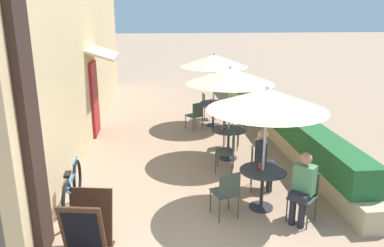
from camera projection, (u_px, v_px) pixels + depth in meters
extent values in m
cube|color=#D6B784|center=(90.00, 59.00, 11.04)|extent=(0.24, 13.85, 4.20)
cube|color=black|center=(29.00, 115.00, 5.03)|extent=(0.12, 0.56, 4.20)
cube|color=maroon|center=(95.00, 99.00, 10.70)|extent=(0.08, 0.96, 2.10)
cube|color=beige|center=(103.00, 53.00, 10.35)|extent=(0.78, 1.80, 0.30)
cube|color=tan|center=(263.00, 116.00, 11.99)|extent=(0.44, 12.85, 0.45)
cube|color=#235B2D|center=(263.00, 101.00, 11.85)|extent=(0.60, 12.21, 0.56)
cylinder|color=#28282D|center=(261.00, 207.00, 6.83)|extent=(0.44, 0.44, 0.02)
cylinder|color=#28282D|center=(262.00, 189.00, 6.73)|extent=(0.06, 0.06, 0.72)
cylinder|color=#28282D|center=(263.00, 171.00, 6.63)|extent=(0.82, 0.82, 0.02)
cylinder|color=#B7B7BC|center=(264.00, 152.00, 6.53)|extent=(0.04, 0.04, 2.16)
cone|color=beige|center=(267.00, 99.00, 6.26)|extent=(2.04, 2.04, 0.36)
sphere|color=#B7B7BC|center=(268.00, 88.00, 6.20)|extent=(0.07, 0.07, 0.07)
cube|color=#384238|center=(302.00, 197.00, 6.26)|extent=(0.57, 0.57, 0.04)
cube|color=#384238|center=(308.00, 182.00, 6.34)|extent=(0.29, 0.29, 0.42)
cylinder|color=#384238|center=(287.00, 210.00, 6.30)|extent=(0.02, 0.02, 0.45)
cylinder|color=#384238|center=(307.00, 217.00, 6.08)|extent=(0.02, 0.02, 0.45)
cylinder|color=#384238|center=(295.00, 202.00, 6.57)|extent=(0.02, 0.02, 0.45)
cylinder|color=#384238|center=(316.00, 209.00, 6.36)|extent=(0.02, 0.02, 0.45)
cylinder|color=#23232D|center=(292.00, 212.00, 6.24)|extent=(0.11, 0.11, 0.47)
cylinder|color=#23232D|center=(302.00, 215.00, 6.14)|extent=(0.11, 0.11, 0.47)
cube|color=#23232D|center=(301.00, 195.00, 6.17)|extent=(0.47, 0.47, 0.12)
cube|color=#4C8456|center=(304.00, 179.00, 6.18)|extent=(0.40, 0.39, 0.50)
sphere|color=#A87556|center=(306.00, 159.00, 6.06)|extent=(0.20, 0.20, 0.20)
cube|color=#384238|center=(261.00, 168.00, 7.42)|extent=(0.49, 0.49, 0.04)
cube|color=#384238|center=(252.00, 158.00, 7.39)|extent=(0.12, 0.38, 0.42)
cylinder|color=#384238|center=(270.00, 183.00, 7.29)|extent=(0.02, 0.02, 0.45)
cylinder|color=#384238|center=(269.00, 176.00, 7.63)|extent=(0.02, 0.02, 0.45)
cylinder|color=#384238|center=(251.00, 182.00, 7.34)|extent=(0.02, 0.02, 0.45)
cylinder|color=#384238|center=(251.00, 175.00, 7.68)|extent=(0.02, 0.02, 0.45)
cylinder|color=#23232D|center=(270.00, 181.00, 7.38)|extent=(0.11, 0.11, 0.47)
cylinder|color=#23232D|center=(269.00, 177.00, 7.54)|extent=(0.11, 0.11, 0.47)
cube|color=#23232D|center=(266.00, 165.00, 7.39)|extent=(0.42, 0.38, 0.12)
cube|color=#282D38|center=(261.00, 153.00, 7.33)|extent=(0.30, 0.38, 0.50)
sphere|color=tan|center=(263.00, 135.00, 7.22)|extent=(0.20, 0.20, 0.20)
cube|color=#384238|center=(225.00, 192.00, 6.44)|extent=(0.49, 0.49, 0.04)
cube|color=#384238|center=(230.00, 186.00, 6.22)|extent=(0.37, 0.13, 0.42)
cylinder|color=#384238|center=(229.00, 198.00, 6.73)|extent=(0.02, 0.02, 0.45)
cylinder|color=#384238|center=(211.00, 201.00, 6.60)|extent=(0.02, 0.02, 0.45)
cylinder|color=#384238|center=(238.00, 207.00, 6.41)|extent=(0.02, 0.02, 0.45)
cylinder|color=#384238|center=(219.00, 211.00, 6.28)|extent=(0.02, 0.02, 0.45)
cylinder|color=#B73D3D|center=(260.00, 166.00, 6.70)|extent=(0.07, 0.07, 0.09)
cylinder|color=#28282D|center=(228.00, 158.00, 9.13)|extent=(0.44, 0.44, 0.02)
cylinder|color=#28282D|center=(228.00, 144.00, 9.03)|extent=(0.06, 0.06, 0.72)
cylinder|color=#28282D|center=(229.00, 130.00, 8.93)|extent=(0.82, 0.82, 0.02)
cylinder|color=#B7B7BC|center=(229.00, 116.00, 8.83)|extent=(0.04, 0.04, 2.16)
cone|color=beige|center=(230.00, 76.00, 8.55)|extent=(2.04, 2.04, 0.36)
sphere|color=#B7B7BC|center=(231.00, 67.00, 8.50)|extent=(0.07, 0.07, 0.07)
cube|color=#384238|center=(231.00, 132.00, 9.71)|extent=(0.50, 0.50, 0.04)
cube|color=#384238|center=(224.00, 123.00, 9.69)|extent=(0.14, 0.37, 0.42)
cylinder|color=#384238|center=(237.00, 142.00, 9.58)|extent=(0.02, 0.02, 0.45)
cylinder|color=#384238|center=(239.00, 138.00, 9.91)|extent=(0.02, 0.02, 0.45)
cylinder|color=#384238|center=(223.00, 141.00, 9.64)|extent=(0.02, 0.02, 0.45)
cylinder|color=#384238|center=(225.00, 137.00, 9.98)|extent=(0.02, 0.02, 0.45)
cube|color=#384238|center=(225.00, 152.00, 8.30)|extent=(0.50, 0.50, 0.04)
cube|color=#384238|center=(233.00, 144.00, 8.21)|extent=(0.14, 0.37, 0.42)
cylinder|color=#384238|center=(218.00, 158.00, 8.57)|extent=(0.02, 0.02, 0.45)
cylinder|color=#384238|center=(216.00, 164.00, 8.23)|extent=(0.02, 0.02, 0.45)
cylinder|color=#384238|center=(233.00, 159.00, 8.50)|extent=(0.02, 0.02, 0.45)
cylinder|color=#384238|center=(232.00, 165.00, 8.16)|extent=(0.02, 0.02, 0.45)
cylinder|color=#B73D3D|center=(223.00, 128.00, 8.87)|extent=(0.07, 0.07, 0.09)
cylinder|color=#28282D|center=(213.00, 125.00, 11.78)|extent=(0.44, 0.44, 0.02)
cylinder|color=#28282D|center=(213.00, 114.00, 11.68)|extent=(0.06, 0.06, 0.72)
cylinder|color=#28282D|center=(213.00, 103.00, 11.57)|extent=(0.82, 0.82, 0.02)
cylinder|color=#B7B7BC|center=(213.00, 92.00, 11.47)|extent=(0.04, 0.04, 2.16)
cone|color=beige|center=(214.00, 61.00, 11.20)|extent=(2.04, 2.04, 0.36)
sphere|color=#B7B7BC|center=(214.00, 54.00, 11.15)|extent=(0.07, 0.07, 0.07)
cube|color=#384238|center=(209.00, 106.00, 12.37)|extent=(0.41, 0.41, 0.04)
cube|color=#384238|center=(203.00, 100.00, 12.29)|extent=(0.04, 0.38, 0.42)
cylinder|color=#384238|center=(215.00, 114.00, 12.29)|extent=(0.02, 0.02, 0.45)
cylinder|color=#384238|center=(213.00, 111.00, 12.63)|extent=(0.02, 0.02, 0.45)
cylinder|color=#384238|center=(204.00, 114.00, 12.24)|extent=(0.02, 0.02, 0.45)
cylinder|color=#384238|center=(203.00, 111.00, 12.58)|extent=(0.02, 0.02, 0.45)
cube|color=#384238|center=(194.00, 116.00, 11.22)|extent=(0.55, 0.55, 0.04)
cube|color=#384238|center=(198.00, 110.00, 11.02)|extent=(0.34, 0.23, 0.42)
cylinder|color=#384238|center=(195.00, 120.00, 11.52)|extent=(0.02, 0.02, 0.45)
cylinder|color=#384238|center=(186.00, 122.00, 11.31)|extent=(0.02, 0.02, 0.45)
cylinder|color=#384238|center=(202.00, 123.00, 11.25)|extent=(0.02, 0.02, 0.45)
cylinder|color=#384238|center=(193.00, 125.00, 11.04)|extent=(0.02, 0.02, 0.45)
cube|color=#384238|center=(236.00, 114.00, 11.38)|extent=(0.54, 0.54, 0.04)
cube|color=#384238|center=(238.00, 106.00, 11.48)|extent=(0.35, 0.21, 0.42)
cylinder|color=#384238|center=(229.00, 122.00, 11.35)|extent=(0.02, 0.02, 0.45)
cylinder|color=#384238|center=(240.00, 123.00, 11.22)|extent=(0.02, 0.02, 0.45)
cylinder|color=#384238|center=(232.00, 119.00, 11.67)|extent=(0.02, 0.02, 0.45)
cylinder|color=#384238|center=(243.00, 120.00, 11.54)|extent=(0.02, 0.02, 0.45)
cylinder|color=#B73D3D|center=(211.00, 101.00, 11.60)|extent=(0.07, 0.07, 0.09)
torus|color=black|center=(77.00, 178.00, 7.23)|extent=(0.08, 0.71, 0.71)
torus|color=black|center=(67.00, 203.00, 6.26)|extent=(0.08, 0.71, 0.71)
cylinder|color=#236BA8|center=(72.00, 180.00, 6.69)|extent=(0.06, 0.79, 0.04)
cylinder|color=#236BA8|center=(71.00, 193.00, 6.57)|extent=(0.06, 0.58, 0.38)
cylinder|color=#236BA8|center=(68.00, 181.00, 6.39)|extent=(0.04, 0.04, 0.25)
cube|color=black|center=(67.00, 174.00, 6.36)|extent=(0.11, 0.22, 0.05)
cylinder|color=#236BA8|center=(75.00, 161.00, 7.08)|extent=(0.04, 0.46, 0.03)
cube|color=#422819|center=(92.00, 217.00, 5.67)|extent=(0.66, 0.34, 0.88)
cube|color=black|center=(92.00, 215.00, 5.68)|extent=(0.54, 0.25, 0.67)
cube|color=#422819|center=(82.00, 232.00, 5.29)|extent=(0.66, 0.34, 0.88)
cube|color=black|center=(82.00, 231.00, 5.26)|extent=(0.54, 0.25, 0.67)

